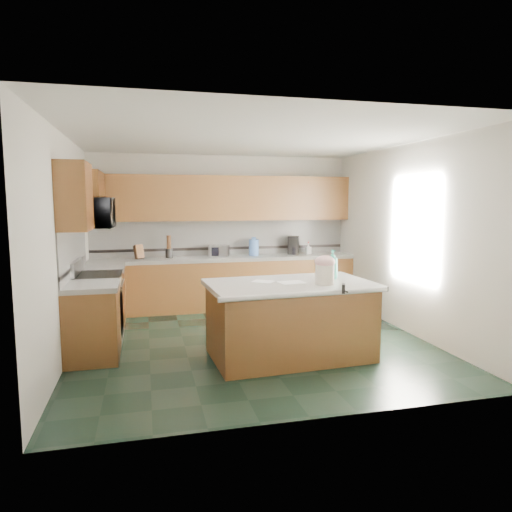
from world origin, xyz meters
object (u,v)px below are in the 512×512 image
object	(u,v)px
island_base	(290,322)
treat_jar	(325,275)
toaster_oven	(219,251)
island_top	(290,285)
knife_block	(139,252)
coffee_maker	(293,245)
soap_bottle_island	(332,264)

from	to	relation	value
island_base	treat_jar	bearing A→B (deg)	-35.72
toaster_oven	island_base	bearing A→B (deg)	-63.85
island_top	toaster_oven	world-z (taller)	toaster_oven
knife_block	toaster_oven	bearing A→B (deg)	-24.77
coffee_maker	island_top	bearing A→B (deg)	-87.58
island_base	knife_block	xyz separation A→B (m)	(-1.79, 2.76, 0.61)
toaster_oven	coffee_maker	bearing A→B (deg)	18.69
toaster_oven	treat_jar	bearing A→B (deg)	-58.02
island_base	soap_bottle_island	distance (m)	0.90
treat_jar	soap_bottle_island	size ratio (longest dim) A/B	0.63
treat_jar	toaster_oven	size ratio (longest dim) A/B	0.69
island_top	coffee_maker	bearing A→B (deg)	67.54
island_base	soap_bottle_island	bearing A→B (deg)	7.70
treat_jar	soap_bottle_island	xyz separation A→B (m)	(0.24, 0.34, 0.07)
island_top	soap_bottle_island	world-z (taller)	soap_bottle_island
soap_bottle_island	coffee_maker	distance (m)	2.70
knife_block	coffee_maker	world-z (taller)	coffee_maker
soap_bottle_island	toaster_oven	bearing A→B (deg)	109.59
toaster_oven	knife_block	bearing A→B (deg)	-162.55
island_base	coffee_maker	xyz separation A→B (m)	(0.96, 2.79, 0.66)
island_base	coffee_maker	size ratio (longest dim) A/B	5.60
soap_bottle_island	knife_block	size ratio (longest dim) A/B	1.56
toaster_oven	soap_bottle_island	bearing A→B (deg)	-51.59
treat_jar	toaster_oven	xyz separation A→B (m)	(-0.77, 2.98, -0.02)
soap_bottle_island	knife_block	world-z (taller)	soap_bottle_island
island_base	treat_jar	world-z (taller)	treat_jar
toaster_oven	coffee_maker	distance (m)	1.39
island_top	toaster_oven	distance (m)	2.79
treat_jar	knife_block	world-z (taller)	knife_block
soap_bottle_island	coffee_maker	bearing A→B (deg)	80.66
treat_jar	coffee_maker	world-z (taller)	coffee_maker
soap_bottle_island	island_top	bearing A→B (deg)	-170.29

